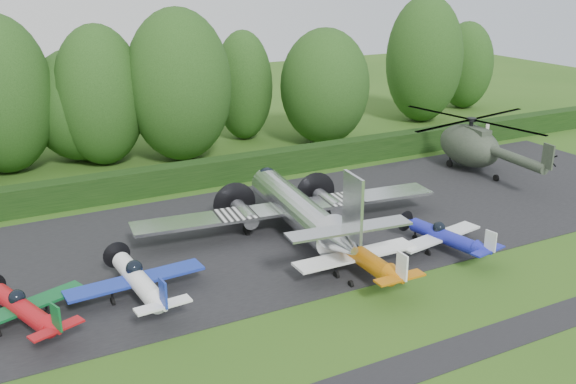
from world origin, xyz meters
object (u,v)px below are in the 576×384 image
light_plane_red (24,309)px  helicopter (470,142)px  sign_board (496,128)px  light_plane_white (139,280)px  light_plane_blue (445,237)px  transport_plane (298,209)px  light_plane_orange (361,255)px

light_plane_red → helicopter: helicopter is taller
helicopter → sign_board: helicopter is taller
light_plane_white → helicopter: bearing=21.0°
light_plane_red → light_plane_blue: 23.52m
light_plane_blue → helicopter: 17.76m
transport_plane → light_plane_orange: bearing=-92.1°
light_plane_orange → helicopter: 22.75m
transport_plane → helicopter: (19.56, 5.78, 0.54)m
light_plane_blue → light_plane_white: bearing=-178.7°
transport_plane → light_plane_blue: size_ratio=3.06×
light_plane_blue → sign_board: 28.26m
light_plane_blue → helicopter: (12.94, 12.08, 1.35)m
light_plane_white → light_plane_blue: light_plane_white is taller
light_plane_red → light_plane_blue: light_plane_red is taller
sign_board → light_plane_blue: bearing=-128.7°
transport_plane → helicopter: 20.40m
light_plane_orange → sign_board: (28.01, 18.13, 0.14)m
light_plane_white → light_plane_red: bearing=-174.7°
helicopter → sign_board: bearing=28.8°
light_plane_red → helicopter: (36.33, 9.55, 1.32)m
light_plane_red → light_plane_orange: 17.42m
light_plane_white → sign_board: size_ratio=2.16×
light_plane_blue → sign_board: bearing=49.2°
light_plane_blue → sign_board: size_ratio=1.90×
light_plane_white → helicopter: size_ratio=0.47×
light_plane_red → helicopter: bearing=34.7°
light_plane_blue → helicopter: size_ratio=0.42×
light_plane_white → sign_board: (39.68, 15.29, 0.18)m
transport_plane → light_plane_red: bearing=-173.3°
light_plane_orange → sign_board: light_plane_orange is taller
light_plane_white → helicopter: 32.23m
light_plane_red → light_plane_white: (5.54, 0.13, 0.11)m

